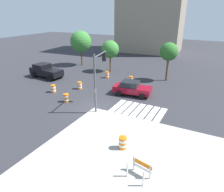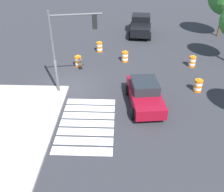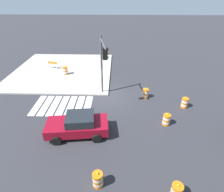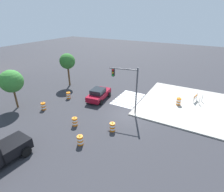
{
  "view_description": "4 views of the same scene",
  "coord_description": "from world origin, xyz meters",
  "views": [
    {
      "loc": [
        10.27,
        -15.81,
        9.16
      ],
      "look_at": [
        1.27,
        1.47,
        1.12
      ],
      "focal_mm": 33.45,
      "sensor_mm": 36.0,
      "label": 1
    },
    {
      "loc": [
        15.31,
        3.68,
        9.39
      ],
      "look_at": [
        2.22,
        3.22,
        0.82
      ],
      "focal_mm": 39.71,
      "sensor_mm": 36.0,
      "label": 2
    },
    {
      "loc": [
        -0.81,
        14.95,
        9.1
      ],
      "look_at": [
        -0.44,
        1.93,
        1.17
      ],
      "focal_mm": 28.77,
      "sensor_mm": 36.0,
      "label": 3
    },
    {
      "loc": [
        -16.49,
        -6.96,
        10.74
      ],
      "look_at": [
        1.95,
        3.27,
        0.94
      ],
      "focal_mm": 28.25,
      "sensor_mm": 36.0,
      "label": 4
    }
  ],
  "objects": [
    {
      "name": "ground_plane",
      "position": [
        0.0,
        0.0,
        0.0
      ],
      "size": [
        120.0,
        120.0,
        0.0
      ],
      "primitive_type": "plane",
      "color": "#2D2D33"
    },
    {
      "name": "sidewalk_corner",
      "position": [
        6.0,
        -6.0,
        0.07
      ],
      "size": [
        12.0,
        12.0,
        0.15
      ],
      "primitive_type": "cube",
      "color": "#ADA89E",
      "rests_on": "ground"
    },
    {
      "name": "crosswalk_stripes",
      "position": [
        4.0,
        1.8,
        0.01
      ],
      "size": [
        5.1,
        3.2,
        0.02
      ],
      "color": "silver",
      "rests_on": "ground"
    },
    {
      "name": "sports_car",
      "position": [
        1.86,
        5.31,
        0.81
      ],
      "size": [
        4.48,
        2.5,
        1.63
      ],
      "color": "maroon",
      "rests_on": "ground"
    },
    {
      "name": "traffic_barrel_near_corner",
      "position": [
        -3.85,
        9.74,
        0.45
      ],
      "size": [
        0.56,
        0.56,
        1.02
      ],
      "color": "orange",
      "rests_on": "ground"
    },
    {
      "name": "traffic_barrel_crosswalk_end",
      "position": [
        -3.58,
        0.17,
        0.45
      ],
      "size": [
        0.56,
        0.56,
        1.02
      ],
      "color": "orange",
      "rests_on": "ground"
    },
    {
      "name": "traffic_barrel_median_near",
      "position": [
        0.1,
        9.22,
        0.45
      ],
      "size": [
        0.56,
        0.56,
        1.02
      ],
      "color": "orange",
      "rests_on": "ground"
    },
    {
      "name": "traffic_barrel_median_far",
      "position": [
        -4.66,
        4.1,
        0.45
      ],
      "size": [
        0.56,
        0.56,
        1.02
      ],
      "color": "orange",
      "rests_on": "ground"
    },
    {
      "name": "traffic_barrel_far_curb",
      "position": [
        -6.79,
        1.71,
        0.45
      ],
      "size": [
        0.56,
        0.56,
        1.02
      ],
      "color": "orange",
      "rests_on": "ground"
    },
    {
      "name": "traffic_barrel_on_sidewalk",
      "position": [
        5.3,
        -4.65,
        0.6
      ],
      "size": [
        0.56,
        0.56,
        1.02
      ],
      "color": "orange",
      "rests_on": "sidewalk_corner"
    },
    {
      "name": "construction_barricade",
      "position": [
        7.33,
        -6.57,
        0.72
      ],
      "size": [
        1.38,
        1.04,
        1.0
      ],
      "color": "silver",
      "rests_on": "sidewalk_corner"
    },
    {
      "name": "traffic_light_pole",
      "position": [
        0.37,
        0.51,
        3.91
      ],
      "size": [
        0.9,
        3.24,
        5.5
      ],
      "color": "#4C4C51",
      "rests_on": "sidewalk_corner"
    },
    {
      "name": "street_tree_streetside_near",
      "position": [
        -5.08,
        13.05,
        3.51
      ],
      "size": [
        2.72,
        2.72,
        4.88
      ],
      "color": "brown",
      "rests_on": "ground"
    },
    {
      "name": "street_tree_streetside_mid",
      "position": [
        4.09,
        12.52,
        4.0
      ],
      "size": [
        2.43,
        2.43,
        5.25
      ],
      "color": "brown",
      "rests_on": "ground"
    }
  ]
}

